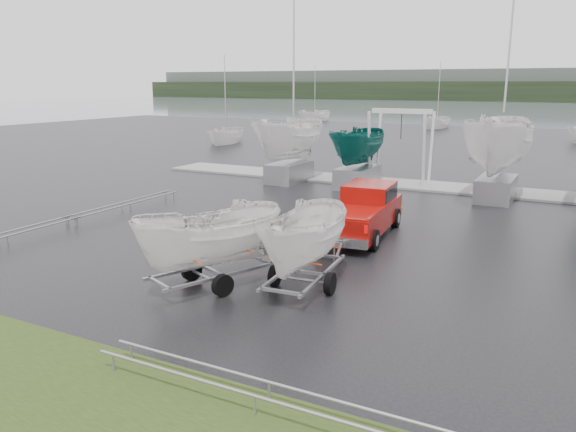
{
  "coord_description": "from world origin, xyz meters",
  "views": [
    {
      "loc": [
        8.41,
        -16.98,
        5.46
      ],
      "look_at": [
        0.09,
        -1.05,
        1.2
      ],
      "focal_mm": 35.0,
      "sensor_mm": 36.0,
      "label": 1
    }
  ],
  "objects": [
    {
      "name": "mast_rack_2",
      "position": [
        4.0,
        -9.5,
        0.35
      ],
      "size": [
        7.0,
        0.56,
        0.06
      ],
      "color": "#92959A",
      "rests_on": "ground"
    },
    {
      "name": "moored_boat_1",
      "position": [
        -7.81,
        54.1,
        0.01
      ],
      "size": [
        2.7,
        2.76,
        11.22
      ],
      "rotation": [
        0.0,
        0.0,
        6.16
      ],
      "color": "white",
      "rests_on": "ground"
    },
    {
      "name": "treeline",
      "position": [
        0.0,
        170.0,
        3.0
      ],
      "size": [
        300.0,
        8.0,
        6.0
      ],
      "primitive_type": "cube",
      "color": "black",
      "rests_on": "ground"
    },
    {
      "name": "pickup_truck",
      "position": [
        1.56,
        2.24,
        0.93
      ],
      "size": [
        2.35,
        5.53,
        1.79
      ],
      "rotation": [
        0.0,
        0.0,
        0.09
      ],
      "color": "#8E0C07",
      "rests_on": "ground"
    },
    {
      "name": "keelboat_2",
      "position": [
        5.01,
        11.0,
        4.68
      ],
      "size": [
        2.95,
        3.2,
        11.13
      ],
      "color": "#92959A",
      "rests_on": "ground"
    },
    {
      "name": "far_hill",
      "position": [
        0.0,
        178.0,
        5.0
      ],
      "size": [
        300.0,
        6.0,
        10.0
      ],
      "primitive_type": "cube",
      "color": "#4C5651",
      "rests_on": "ground"
    },
    {
      "name": "keelboat_1",
      "position": [
        -2.1,
        11.2,
        3.23
      ],
      "size": [
        2.07,
        3.2,
        6.61
      ],
      "color": "#92959A",
      "rests_on": "ground"
    },
    {
      "name": "lake",
      "position": [
        0.0,
        100.0,
        -0.01
      ],
      "size": [
        300.0,
        300.0,
        0.0
      ],
      "primitive_type": "plane",
      "color": "slate",
      "rests_on": "ground"
    },
    {
      "name": "mast_rack_1",
      "position": [
        -9.0,
        -5.0,
        0.35
      ],
      "size": [
        0.56,
        6.5,
        0.06
      ],
      "rotation": [
        0.0,
        0.0,
        1.57
      ],
      "color": "#92959A",
      "rests_on": "ground"
    },
    {
      "name": "trailer_hitched",
      "position": [
        2.09,
        -3.91,
        2.76
      ],
      "size": [
        1.88,
        3.69,
        5.1
      ],
      "rotation": [
        0.0,
        0.0,
        0.09
      ],
      "color": "#92959A",
      "rests_on": "ground"
    },
    {
      "name": "mast_rack_0",
      "position": [
        -9.0,
        1.0,
        0.35
      ],
      "size": [
        0.56,
        6.5,
        0.06
      ],
      "rotation": [
        0.0,
        0.0,
        1.57
      ],
      "color": "#92959A",
      "rests_on": "ground"
    },
    {
      "name": "ground_plane",
      "position": [
        0.0,
        0.0,
        0.0
      ],
      "size": [
        120.0,
        120.0,
        0.0
      ],
      "primitive_type": "plane",
      "color": "black",
      "rests_on": "ground"
    },
    {
      "name": "boat_hoist",
      "position": [
        -0.34,
        13.0,
        2.67
      ],
      "size": [
        3.3,
        2.18,
        4.12
      ],
      "color": "silver",
      "rests_on": "ground"
    },
    {
      "name": "moored_boat_4",
      "position": [
        -26.79,
        58.84,
        0.0
      ],
      "size": [
        3.01,
        3.08,
        11.55
      ],
      "rotation": [
        0.0,
        0.0,
        6.15
      ],
      "color": "white",
      "rests_on": "ground"
    },
    {
      "name": "dock",
      "position": [
        0.0,
        13.0,
        0.05
      ],
      "size": [
        30.0,
        3.0,
        0.12
      ],
      "primitive_type": "cube",
      "color": "gray",
      "rests_on": "ground"
    },
    {
      "name": "grass_verge",
      "position": [
        0.0,
        -11.0,
        0.0
      ],
      "size": [
        40.0,
        40.0,
        0.0
      ],
      "primitive_type": "plane",
      "color": "#223213",
      "rests_on": "ground"
    },
    {
      "name": "keelboat_0",
      "position": [
        -6.12,
        11.0,
        4.02
      ],
      "size": [
        2.52,
        3.2,
        10.7
      ],
      "color": "#92959A",
      "rests_on": "ground"
    },
    {
      "name": "trailer_parked",
      "position": [
        -0.19,
        -4.99,
        2.77
      ],
      "size": [
        2.48,
        3.78,
        5.11
      ],
      "rotation": [
        0.0,
        0.0,
        -0.4
      ],
      "color": "#92959A",
      "rests_on": "ground"
    },
    {
      "name": "moored_boat_0",
      "position": [
        -20.99,
        26.86,
        0.01
      ],
      "size": [
        2.83,
        2.87,
        11.13
      ],
      "rotation": [
        0.0,
        0.0,
        0.22
      ],
      "color": "white",
      "rests_on": "ground"
    }
  ]
}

